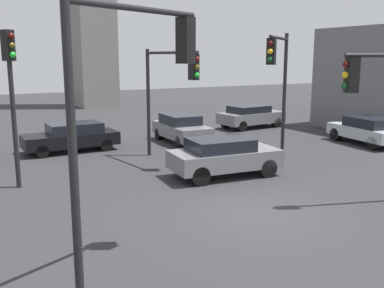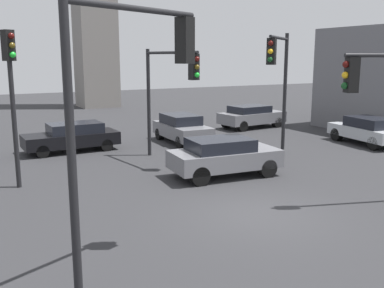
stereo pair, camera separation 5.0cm
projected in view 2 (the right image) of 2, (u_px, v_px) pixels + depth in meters
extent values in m
plane|color=#2D2D30|center=(256.00, 213.00, 12.75)|extent=(96.16, 96.16, 0.00)
cylinder|color=black|center=(13.00, 111.00, 14.81)|extent=(0.16, 0.16, 5.32)
cube|color=black|center=(8.00, 45.00, 14.39)|extent=(0.43, 0.43, 1.00)
sphere|color=#4C0F0C|center=(11.00, 36.00, 14.23)|extent=(0.20, 0.20, 0.20)
sphere|color=#594714|center=(12.00, 45.00, 14.29)|extent=(0.20, 0.20, 0.20)
sphere|color=green|center=(13.00, 55.00, 14.34)|extent=(0.20, 0.20, 0.20)
cylinder|color=black|center=(285.00, 96.00, 19.73)|extent=(0.16, 0.16, 5.47)
cylinder|color=black|center=(279.00, 38.00, 17.84)|extent=(2.53, 2.04, 0.12)
cube|color=black|center=(271.00, 51.00, 16.75)|extent=(0.45, 0.45, 1.00)
sphere|color=#4C0F0C|center=(271.00, 43.00, 16.51)|extent=(0.20, 0.20, 0.20)
sphere|color=yellow|center=(270.00, 51.00, 16.57)|extent=(0.20, 0.20, 0.20)
sphere|color=#14471E|center=(270.00, 59.00, 16.63)|extent=(0.20, 0.20, 0.20)
cylinder|color=black|center=(149.00, 103.00, 19.86)|extent=(0.16, 0.16, 4.80)
cylinder|color=black|center=(171.00, 53.00, 18.02)|extent=(0.65, 3.59, 0.12)
cube|color=black|center=(194.00, 67.00, 16.91)|extent=(0.36, 0.36, 1.00)
sphere|color=#4C0F0C|center=(197.00, 59.00, 16.70)|extent=(0.20, 0.20, 0.20)
sphere|color=#594714|center=(197.00, 67.00, 16.75)|extent=(0.20, 0.20, 0.20)
sphere|color=green|center=(197.00, 75.00, 16.81)|extent=(0.20, 0.20, 0.20)
cylinder|color=black|center=(71.00, 150.00, 7.58)|extent=(0.16, 0.16, 5.74)
cylinder|color=black|center=(137.00, 9.00, 8.43)|extent=(3.17, 1.49, 0.12)
cube|color=black|center=(185.00, 41.00, 9.67)|extent=(0.42, 0.42, 1.00)
sphere|color=#4C0F0C|center=(190.00, 27.00, 9.77)|extent=(0.20, 0.20, 0.20)
sphere|color=yellow|center=(190.00, 41.00, 9.83)|extent=(0.20, 0.20, 0.20)
sphere|color=#14471E|center=(190.00, 54.00, 9.88)|extent=(0.20, 0.20, 0.20)
cube|color=black|center=(352.00, 75.00, 12.50)|extent=(0.40, 0.40, 1.00)
sphere|color=#4C0F0C|center=(346.00, 64.00, 12.41)|extent=(0.20, 0.20, 0.20)
sphere|color=yellow|center=(345.00, 75.00, 12.47)|extent=(0.20, 0.20, 0.20)
sphere|color=#14471E|center=(345.00, 86.00, 12.53)|extent=(0.20, 0.20, 0.20)
cube|color=slate|center=(182.00, 131.00, 23.14)|extent=(1.92, 4.10, 0.67)
cube|color=black|center=(181.00, 119.00, 23.21)|extent=(1.63, 2.32, 0.54)
cylinder|color=black|center=(206.00, 140.00, 22.31)|extent=(0.34, 0.65, 0.63)
cylinder|color=black|center=(181.00, 142.00, 21.69)|extent=(0.34, 0.65, 0.63)
cylinder|color=black|center=(184.00, 132.00, 24.72)|extent=(0.34, 0.65, 0.63)
cylinder|color=black|center=(160.00, 134.00, 24.10)|extent=(0.34, 0.65, 0.63)
cube|color=#ADB2B7|center=(366.00, 132.00, 22.78)|extent=(2.25, 4.18, 0.58)
cube|color=black|center=(370.00, 123.00, 22.50)|extent=(1.83, 2.41, 0.54)
cylinder|color=black|center=(337.00, 134.00, 23.81)|extent=(0.40, 0.71, 0.68)
cylinder|color=black|center=(358.00, 133.00, 24.34)|extent=(0.40, 0.71, 0.68)
cylinder|color=black|center=(375.00, 143.00, 21.33)|extent=(0.40, 0.71, 0.68)
cube|color=black|center=(71.00, 139.00, 21.04)|extent=(4.43, 1.85, 0.60)
cube|color=black|center=(75.00, 128.00, 21.05)|extent=(2.49, 1.60, 0.51)
cylinder|color=black|center=(42.00, 151.00, 19.76)|extent=(0.59, 0.33, 0.58)
cylinder|color=black|center=(36.00, 146.00, 20.99)|extent=(0.59, 0.33, 0.58)
cylinder|color=black|center=(106.00, 145.00, 21.22)|extent=(0.59, 0.33, 0.58)
cylinder|color=black|center=(97.00, 140.00, 22.45)|extent=(0.59, 0.33, 0.58)
cube|color=slate|center=(252.00, 117.00, 28.09)|extent=(4.39, 2.24, 0.67)
cube|color=black|center=(250.00, 109.00, 27.88)|extent=(2.51, 1.85, 0.47)
cylinder|color=black|center=(260.00, 120.00, 29.57)|extent=(0.68, 0.39, 0.65)
cylinder|color=black|center=(277.00, 122.00, 28.31)|extent=(0.68, 0.39, 0.65)
cylinder|color=black|center=(226.00, 123.00, 28.01)|extent=(0.68, 0.39, 0.65)
cylinder|color=black|center=(242.00, 126.00, 26.75)|extent=(0.68, 0.39, 0.65)
cube|color=slate|center=(225.00, 159.00, 16.63)|extent=(4.25, 2.23, 0.66)
cube|color=black|center=(220.00, 145.00, 16.45)|extent=(2.43, 1.85, 0.50)
cylinder|color=black|center=(246.00, 159.00, 17.93)|extent=(0.72, 0.40, 0.70)
cylinder|color=black|center=(267.00, 168.00, 16.55)|extent=(0.72, 0.40, 0.70)
cylinder|color=black|center=(183.00, 166.00, 16.84)|extent=(0.72, 0.40, 0.70)
cylinder|color=black|center=(200.00, 176.00, 15.46)|extent=(0.72, 0.40, 0.70)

